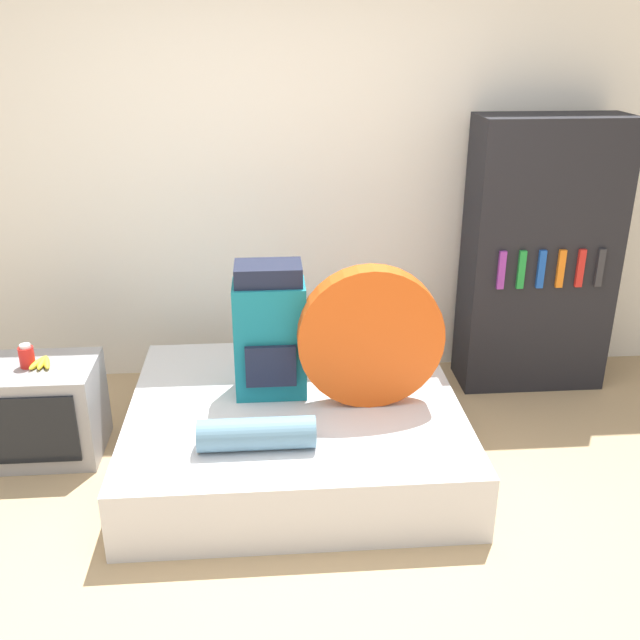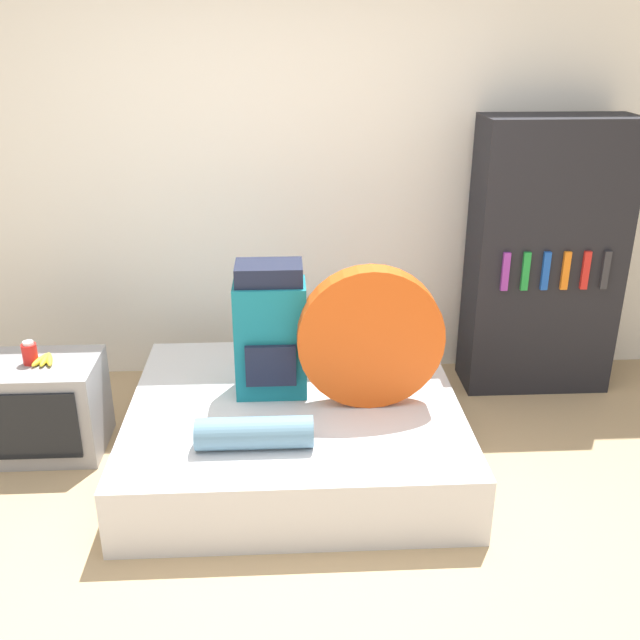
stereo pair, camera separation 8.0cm
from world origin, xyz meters
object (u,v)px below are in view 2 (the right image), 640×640
object	(u,v)px
tent_bag	(370,338)
canister	(30,353)
sleeping_roll	(254,433)
bookshelf	(544,258)
television	(43,407)
backpack	(270,332)

from	to	relation	value
tent_bag	canister	size ratio (longest dim) A/B	5.87
tent_bag	sleeping_roll	world-z (taller)	tent_bag
sleeping_roll	bookshelf	size ratio (longest dim) A/B	0.32
sleeping_roll	canister	world-z (taller)	canister
sleeping_roll	bookshelf	bearing A→B (deg)	35.18
sleeping_roll	television	xyz separation A→B (m)	(-1.14, 0.57, -0.15)
backpack	television	size ratio (longest dim) A/B	1.14
sleeping_roll	backpack	bearing A→B (deg)	82.26
sleeping_roll	television	distance (m)	1.29
sleeping_roll	bookshelf	distance (m)	2.14
backpack	bookshelf	bearing A→B (deg)	22.15
sleeping_roll	television	bearing A→B (deg)	153.50
backpack	tent_bag	world-z (taller)	tent_bag
sleeping_roll	tent_bag	bearing A→B (deg)	34.42
bookshelf	backpack	bearing A→B (deg)	-157.85
tent_bag	bookshelf	world-z (taller)	bookshelf
backpack	sleeping_roll	size ratio (longest dim) A/B	1.31
backpack	canister	bearing A→B (deg)	178.37
television	sleeping_roll	bearing A→B (deg)	-26.50
tent_bag	television	world-z (taller)	tent_bag
canister	bookshelf	xyz separation A→B (m)	(2.88, 0.63, 0.26)
sleeping_roll	bookshelf	xyz separation A→B (m)	(1.71, 1.21, 0.42)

